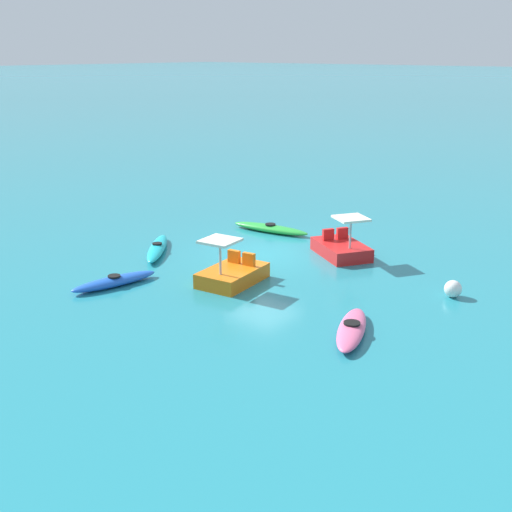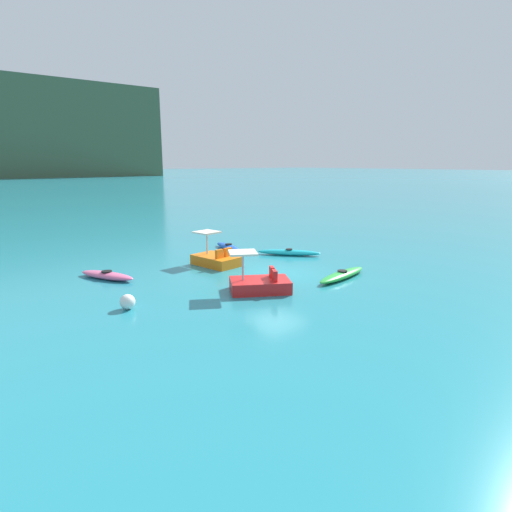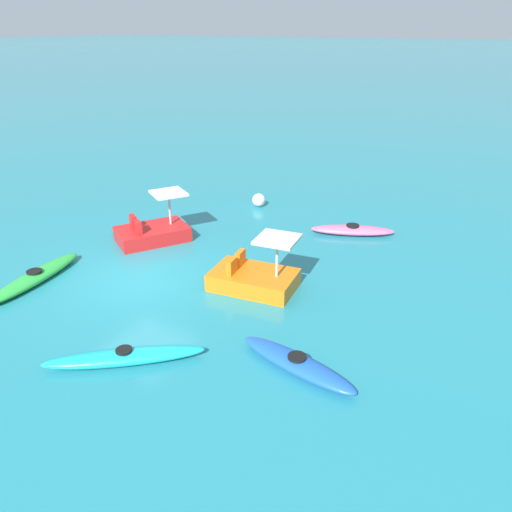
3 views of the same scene
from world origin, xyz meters
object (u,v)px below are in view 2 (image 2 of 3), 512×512
Objects in this scene: pedal_boat_red at (259,283)px; buoy_white at (127,302)px; kayak_blue at (229,247)px; pedal_boat_orange at (216,259)px; kayak_cyan at (289,252)px; kayak_green at (342,275)px; kayak_pink at (107,275)px.

pedal_boat_red is 5.14× the size of buoy_white.
pedal_boat_orange is (-2.76, -2.77, 0.17)m from kayak_blue.
kayak_cyan is 11.12m from buoy_white.
pedal_boat_orange is (-3.03, 5.74, 0.17)m from kayak_green.
pedal_boat_orange is (5.31, -0.95, 0.17)m from kayak_pink.
pedal_boat_red is 5.01m from pedal_boat_orange.
buoy_white reaches higher than kayak_blue.
kayak_green is 1.17× the size of kayak_cyan.
kayak_blue is 1.18× the size of pedal_boat_orange.
kayak_blue is 1.03× the size of kayak_pink.
kayak_cyan and kayak_pink have the same top height.
pedal_boat_red reaches higher than kayak_blue.
kayak_cyan is at bearing 73.59° from kayak_green.
pedal_boat_red is at bearing -143.40° from kayak_cyan.
pedal_boat_orange is 7.15m from buoy_white.
kayak_blue is 8.28m from kayak_pink.
pedal_boat_red is (-5.68, -4.22, 0.17)m from kayak_cyan.
kayak_green is 1.29× the size of pedal_boat_red.
kayak_green is at bearing -38.72° from kayak_pink.
kayak_green is at bearing -62.14° from pedal_boat_orange.
buoy_white is at bearing -150.26° from pedal_boat_orange.
kayak_pink is (-8.35, 6.69, 0.00)m from kayak_green.
kayak_blue is at bearing 62.91° from pedal_boat_red.
pedal_boat_orange is at bearing 117.86° from kayak_green.
pedal_boat_red is 1.08× the size of pedal_boat_orange.
kayak_cyan is 5.65× the size of buoy_white.
kayak_blue is at bearing 45.08° from pedal_boat_orange.
kayak_cyan is at bearing -62.66° from kayak_blue.
pedal_boat_red is at bearing -14.69° from buoy_white.
pedal_boat_red is (-3.91, -7.64, 0.17)m from kayak_blue.
pedal_boat_orange reaches higher than kayak_green.
kayak_blue is 3.91m from pedal_boat_orange.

